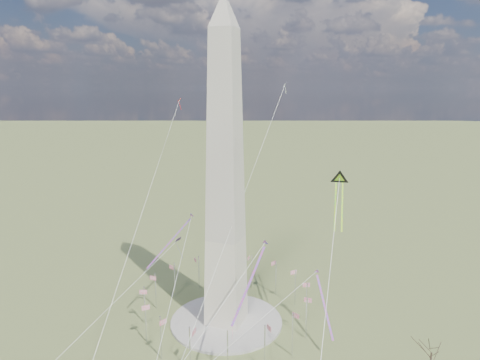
% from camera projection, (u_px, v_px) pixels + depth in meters
% --- Properties ---
extents(ground, '(2000.00, 2000.00, 0.00)m').
position_uv_depth(ground, '(226.00, 322.00, 138.54)').
color(ground, '#586432').
rests_on(ground, ground).
extents(plaza, '(36.00, 36.00, 0.80)m').
position_uv_depth(plaza, '(226.00, 321.00, 138.46)').
color(plaza, '#A5A297').
rests_on(plaza, ground).
extents(washington_monument, '(15.56, 15.56, 100.00)m').
position_uv_depth(washington_monument, '(225.00, 177.00, 128.47)').
color(washington_monument, beige).
rests_on(washington_monument, plaza).
extents(flagpole_ring, '(54.40, 54.40, 13.00)m').
position_uv_depth(flagpole_ring, '(226.00, 301.00, 137.01)').
color(flagpole_ring, white).
rests_on(flagpole_ring, ground).
extents(tree_near, '(8.56, 8.56, 14.99)m').
position_uv_depth(tree_near, '(432.00, 350.00, 105.90)').
color(tree_near, '#4A382C').
rests_on(tree_near, ground).
extents(kite_delta_black, '(6.88, 18.13, 14.86)m').
position_uv_depth(kite_delta_black, '(339.00, 182.00, 131.53)').
color(kite_delta_black, black).
rests_on(kite_delta_black, ground).
extents(kite_diamond_purple, '(2.19, 2.90, 8.47)m').
position_uv_depth(kite_diamond_purple, '(179.00, 242.00, 150.45)').
color(kite_diamond_purple, '#3F1769').
rests_on(kite_diamond_purple, ground).
extents(kite_streamer_left, '(3.16, 21.57, 14.81)m').
position_uv_depth(kite_streamer_left, '(255.00, 270.00, 111.02)').
color(kite_streamer_left, '#F72742').
rests_on(kite_streamer_left, ground).
extents(kite_streamer_mid, '(7.77, 18.36, 13.16)m').
position_uv_depth(kite_streamer_mid, '(176.00, 234.00, 134.79)').
color(kite_streamer_mid, '#F72742').
rests_on(kite_streamer_mid, ground).
extents(kite_streamer_right, '(9.29, 17.88, 13.21)m').
position_uv_depth(kite_streamer_right, '(322.00, 295.00, 128.90)').
color(kite_streamer_right, '#F72742').
rests_on(kite_streamer_right, ground).
extents(kite_small_red, '(1.19, 2.01, 4.75)m').
position_uv_depth(kite_small_red, '(180.00, 101.00, 172.11)').
color(kite_small_red, red).
rests_on(kite_small_red, ground).
extents(kite_small_white, '(1.12, 1.85, 4.31)m').
position_uv_depth(kite_small_white, '(285.00, 85.00, 166.65)').
color(kite_small_white, white).
rests_on(kite_small_white, ground).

